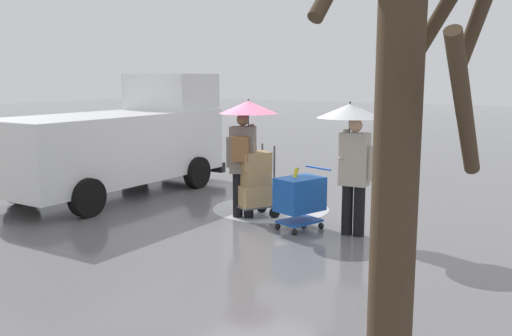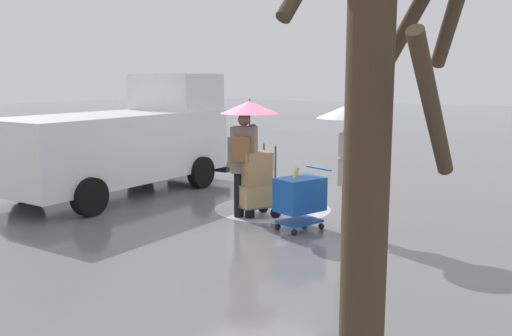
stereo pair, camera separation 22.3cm
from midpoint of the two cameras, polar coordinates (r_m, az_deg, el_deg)
The scene contains 8 objects.
ground_plane at distance 10.05m, azimuth 0.02°, elevation -5.29°, with size 90.00×90.00×0.00m, color slate.
slush_patch_under_van at distance 10.88m, azimuth 0.93°, elevation -4.14°, with size 2.26×2.26×0.01m, color silver.
cargo_van_parked_right at distance 12.49m, azimuth -13.99°, elevation 2.80°, with size 2.27×5.38×2.60m.
shopping_cart_vendor at distance 9.33m, azimuth 3.80°, elevation -2.86°, with size 0.77×0.95×1.04m.
hand_dolly_boxes at distance 10.09m, azimuth -0.82°, elevation -1.33°, with size 0.78×0.86×1.32m.
pedestrian_pink_side at distance 8.94m, azimuth 9.08°, elevation 3.01°, with size 1.04×1.04×2.15m.
pedestrian_black_side at distance 9.94m, azimuth -1.71°, elevation 3.74°, with size 1.04×1.04×2.15m.
bare_tree_near at distance 2.97m, azimuth 12.60°, elevation -3.43°, with size 1.05×1.00×3.95m.
Camera 1 is at (-5.24, 8.20, 2.52)m, focal length 39.22 mm.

